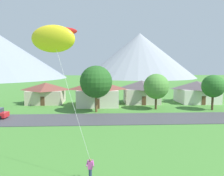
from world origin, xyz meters
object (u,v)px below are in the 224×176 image
(house_right_center, at_px, (197,91))
(tree_left_of_center, at_px, (213,86))
(house_leftmost, at_px, (98,93))
(tree_right_of_center, at_px, (156,86))
(house_left_center, at_px, (141,91))
(tree_center, at_px, (96,82))
(kite_flyer_with_kite, at_px, (54,39))
(house_rightmost, at_px, (46,93))

(house_right_center, bearing_deg, tree_left_of_center, -95.41)
(house_leftmost, relative_size, tree_right_of_center, 1.32)
(house_left_center, relative_size, tree_center, 0.97)
(house_left_center, height_order, house_right_center, house_left_center)
(tree_left_of_center, distance_m, tree_right_of_center, 10.97)
(house_leftmost, xyz_separation_m, house_right_center, (23.45, 3.31, -0.24))
(tree_left_of_center, relative_size, tree_center, 0.79)
(house_right_center, bearing_deg, kite_flyer_with_kite, -130.49)
(house_leftmost, relative_size, house_rightmost, 1.11)
(kite_flyer_with_kite, bearing_deg, house_left_center, 66.67)
(house_rightmost, bearing_deg, kite_flyer_with_kite, -74.30)
(house_rightmost, bearing_deg, house_left_center, -2.06)
(house_leftmost, bearing_deg, kite_flyer_with_kite, -96.39)
(house_left_center, relative_size, tree_right_of_center, 1.19)
(house_left_center, xyz_separation_m, tree_left_of_center, (12.42, -8.70, 1.96))
(house_left_center, xyz_separation_m, kite_flyer_with_kite, (-13.29, -30.80, 8.07))
(house_leftmost, bearing_deg, house_right_center, 8.04)
(house_leftmost, distance_m, house_rightmost, 12.59)
(house_leftmost, distance_m, kite_flyer_with_kite, 29.08)
(house_leftmost, bearing_deg, house_rightmost, 162.43)
(house_leftmost, height_order, kite_flyer_with_kite, kite_flyer_with_kite)
(house_leftmost, bearing_deg, tree_right_of_center, -20.70)
(tree_center, xyz_separation_m, kite_flyer_with_kite, (-2.97, -21.40, 5.12))
(tree_left_of_center, bearing_deg, tree_center, -178.22)
(tree_left_of_center, bearing_deg, house_rightmost, 164.66)
(tree_left_of_center, xyz_separation_m, tree_center, (-22.74, -0.71, 0.99))
(house_leftmost, xyz_separation_m, house_left_center, (10.17, 3.00, -0.13))
(house_rightmost, relative_size, tree_center, 0.97)
(tree_left_of_center, relative_size, kite_flyer_with_kite, 0.57)
(house_right_center, relative_size, tree_right_of_center, 1.31)
(tree_center, bearing_deg, kite_flyer_with_kite, -97.89)
(tree_center, bearing_deg, house_left_center, 42.34)
(tree_left_of_center, bearing_deg, tree_right_of_center, 173.33)
(house_leftmost, distance_m, tree_left_of_center, 23.37)
(tree_left_of_center, bearing_deg, house_left_center, 145.01)
(house_leftmost, bearing_deg, tree_center, -91.34)
(kite_flyer_with_kite, bearing_deg, tree_right_of_center, 57.65)
(house_leftmost, height_order, house_rightmost, house_leftmost)
(house_rightmost, distance_m, tree_left_of_center, 35.94)
(house_leftmost, xyz_separation_m, tree_right_of_center, (11.69, -4.42, 1.71))
(house_rightmost, bearing_deg, house_right_center, -0.79)
(tree_left_of_center, height_order, tree_center, tree_center)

